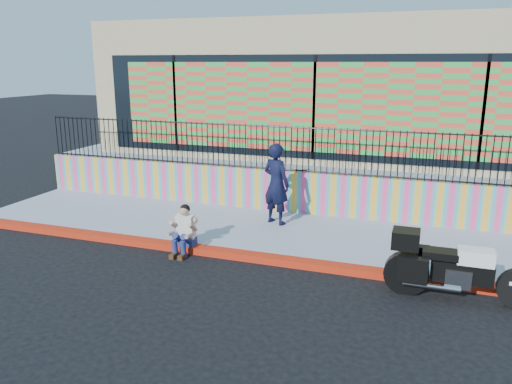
% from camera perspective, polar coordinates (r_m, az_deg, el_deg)
% --- Properties ---
extents(ground, '(90.00, 90.00, 0.00)m').
position_cam_1_polar(ground, '(10.52, 1.14, -7.99)').
color(ground, black).
rests_on(ground, ground).
extents(red_curb, '(16.00, 0.30, 0.15)m').
position_cam_1_polar(red_curb, '(10.49, 1.14, -7.61)').
color(red_curb, '#AE250C').
rests_on(red_curb, ground).
extents(sidewalk, '(16.00, 3.00, 0.15)m').
position_cam_1_polar(sidewalk, '(11.97, 3.62, -4.78)').
color(sidewalk, '#98A1B7').
rests_on(sidewalk, ground).
extents(mural_wall, '(16.00, 0.20, 1.10)m').
position_cam_1_polar(mural_wall, '(13.27, 5.55, -0.05)').
color(mural_wall, '#FF4385').
rests_on(mural_wall, sidewalk).
extents(metal_fence, '(15.80, 0.04, 1.20)m').
position_cam_1_polar(metal_fence, '(13.02, 5.67, 4.85)').
color(metal_fence, black).
rests_on(metal_fence, mural_wall).
extents(elevated_platform, '(16.00, 10.00, 1.25)m').
position_cam_1_polar(elevated_platform, '(18.16, 9.43, 3.56)').
color(elevated_platform, '#98A1B7').
rests_on(elevated_platform, ground).
extents(storefront_building, '(14.00, 8.06, 4.00)m').
position_cam_1_polar(storefront_building, '(17.64, 9.66, 11.82)').
color(storefront_building, tan).
rests_on(storefront_building, elevated_platform).
extents(police_motorcycle, '(2.53, 0.84, 1.58)m').
position_cam_1_polar(police_motorcycle, '(9.37, 22.23, -7.68)').
color(police_motorcycle, black).
rests_on(police_motorcycle, ground).
extents(police_officer, '(0.86, 0.72, 2.01)m').
position_cam_1_polar(police_officer, '(12.22, 2.33, 0.94)').
color(police_officer, black).
rests_on(police_officer, sidewalk).
extents(seated_man, '(0.54, 0.71, 1.06)m').
position_cam_1_polar(seated_man, '(10.88, -8.36, -4.82)').
color(seated_man, navy).
rests_on(seated_man, ground).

